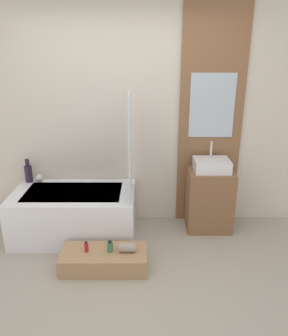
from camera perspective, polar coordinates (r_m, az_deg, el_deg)
ground_plane at (r=3.05m, az=-3.66°, el=-22.58°), size 12.00×12.00×0.00m
wall_tiled_back at (r=3.90m, az=-2.58°, el=8.72°), size 4.20×0.06×2.60m
wall_wood_accent at (r=3.92m, az=11.78°, el=8.55°), size 0.73×0.04×2.60m
bathtub at (r=3.90m, az=-11.74°, el=-7.69°), size 1.37×0.79×0.55m
glass_shower_screen at (r=3.43m, az=-2.19°, el=3.92°), size 0.01×0.58×1.13m
wooden_step_bench at (r=3.40m, az=-6.77°, el=-15.49°), size 0.85×0.39×0.19m
vanity_cabinet at (r=4.00m, az=11.45°, el=-5.45°), size 0.52×0.41×0.74m
sink at (r=3.84m, az=11.89°, el=0.50°), size 0.40×0.32×0.33m
vase_tall_dark at (r=4.17m, az=-19.29°, el=-0.75°), size 0.09×0.09×0.29m
vase_round_light at (r=4.15m, az=-17.56°, el=-1.67°), size 0.09×0.09×0.09m
bottle_soap_primary at (r=3.35m, az=-9.83°, el=-13.38°), size 0.04×0.04×0.11m
bottle_soap_secondary at (r=3.31m, az=-5.76°, el=-13.46°), size 0.06×0.06×0.12m
towel_roll at (r=3.31m, az=-2.75°, el=-13.64°), size 0.16×0.09×0.09m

